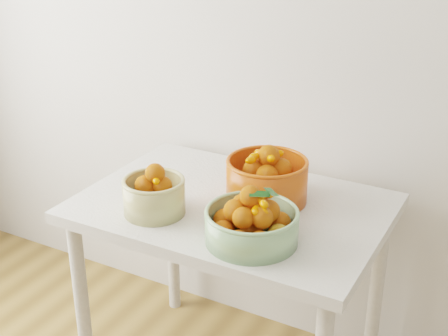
{
  "coord_description": "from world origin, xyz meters",
  "views": [
    {
      "loc": [
        0.55,
        -0.03,
        1.69
      ],
      "look_at": [
        -0.28,
        1.5,
        0.92
      ],
      "focal_mm": 50.0,
      "sensor_mm": 36.0,
      "label": 1
    }
  ],
  "objects_px": {
    "bowl_green": "(252,223)",
    "bowl_orange": "(267,179)",
    "table": "(232,228)",
    "bowl_cream": "(154,195)"
  },
  "relations": [
    {
      "from": "bowl_green",
      "to": "bowl_orange",
      "type": "height_order",
      "value": "bowl_orange"
    },
    {
      "from": "table",
      "to": "bowl_cream",
      "type": "xyz_separation_m",
      "value": [
        -0.19,
        -0.18,
        0.16
      ]
    },
    {
      "from": "bowl_orange",
      "to": "bowl_cream",
      "type": "bearing_deg",
      "value": -137.28
    },
    {
      "from": "table",
      "to": "bowl_green",
      "type": "relative_size",
      "value": 3.33
    },
    {
      "from": "table",
      "to": "bowl_orange",
      "type": "relative_size",
      "value": 3.45
    },
    {
      "from": "bowl_orange",
      "to": "bowl_green",
      "type": "bearing_deg",
      "value": -74.19
    },
    {
      "from": "table",
      "to": "bowl_cream",
      "type": "height_order",
      "value": "bowl_cream"
    },
    {
      "from": "table",
      "to": "bowl_green",
      "type": "bearing_deg",
      "value": -49.45
    },
    {
      "from": "bowl_cream",
      "to": "bowl_orange",
      "type": "height_order",
      "value": "bowl_orange"
    },
    {
      "from": "bowl_green",
      "to": "bowl_cream",
      "type": "bearing_deg",
      "value": 178.05
    }
  ]
}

